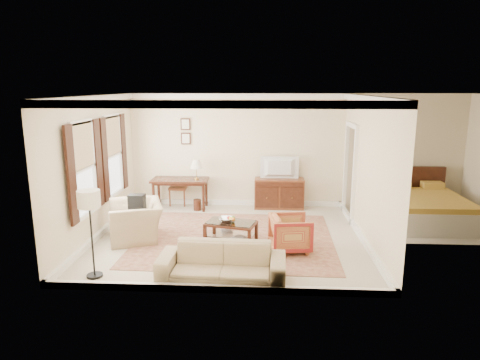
# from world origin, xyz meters

# --- Properties ---
(room_shell) EXTENTS (5.51, 5.01, 2.91)m
(room_shell) POSITION_xyz_m (0.00, 0.00, 2.47)
(room_shell) COLOR beige
(room_shell) RESTS_ON ground
(annex_bedroom) EXTENTS (3.00, 2.70, 2.90)m
(annex_bedroom) POSITION_xyz_m (4.49, 1.15, 0.34)
(annex_bedroom) COLOR beige
(annex_bedroom) RESTS_ON ground
(window_front) EXTENTS (0.12, 1.56, 1.80)m
(window_front) POSITION_xyz_m (-2.70, -0.70, 1.55)
(window_front) COLOR #CCB284
(window_front) RESTS_ON room_shell
(window_rear) EXTENTS (0.12, 1.56, 1.80)m
(window_rear) POSITION_xyz_m (-2.70, 0.90, 1.55)
(window_rear) COLOR #CCB284
(window_rear) RESTS_ON room_shell
(doorway) EXTENTS (0.10, 1.12, 2.25)m
(doorway) POSITION_xyz_m (2.71, 1.50, 1.08)
(doorway) COLOR white
(doorway) RESTS_ON room_shell
(rug) EXTENTS (4.07, 3.51, 0.01)m
(rug) POSITION_xyz_m (0.11, -0.11, 0.01)
(rug) COLOR brown
(rug) RESTS_ON room_shell
(writing_desk) EXTENTS (1.42, 0.71, 0.77)m
(writing_desk) POSITION_xyz_m (-1.42, 2.05, 0.66)
(writing_desk) COLOR #441F13
(writing_desk) RESTS_ON room_shell
(desk_chair) EXTENTS (0.52, 0.52, 1.05)m
(desk_chair) POSITION_xyz_m (-1.55, 2.40, 0.53)
(desk_chair) COLOR brown
(desk_chair) RESTS_ON room_shell
(desk_lamp) EXTENTS (0.32, 0.32, 0.50)m
(desk_lamp) POSITION_xyz_m (-1.00, 2.05, 1.02)
(desk_lamp) COLOR silver
(desk_lamp) RESTS_ON writing_desk
(framed_prints) EXTENTS (0.25, 0.04, 0.68)m
(framed_prints) POSITION_xyz_m (-1.32, 2.47, 1.94)
(framed_prints) COLOR #441F13
(framed_prints) RESTS_ON room_shell
(sideboard) EXTENTS (1.25, 0.48, 0.77)m
(sideboard) POSITION_xyz_m (1.10, 2.23, 0.39)
(sideboard) COLOR brown
(sideboard) RESTS_ON room_shell
(tv) EXTENTS (0.92, 0.53, 0.12)m
(tv) POSITION_xyz_m (1.10, 2.21, 1.23)
(tv) COLOR black
(tv) RESTS_ON sideboard
(coffee_table) EXTENTS (1.10, 0.80, 0.42)m
(coffee_table) POSITION_xyz_m (0.05, -0.27, 0.32)
(coffee_table) COLOR #441F13
(coffee_table) RESTS_ON room_shell
(fruit_bowl) EXTENTS (0.42, 0.42, 0.10)m
(fruit_bowl) POSITION_xyz_m (-0.05, -0.24, 0.47)
(fruit_bowl) COLOR silver
(fruit_bowl) RESTS_ON coffee_table
(book_a) EXTENTS (0.28, 0.11, 0.38)m
(book_a) POSITION_xyz_m (-0.16, -0.16, 0.17)
(book_a) COLOR brown
(book_a) RESTS_ON coffee_table
(book_b) EXTENTS (0.23, 0.21, 0.38)m
(book_b) POSITION_xyz_m (0.13, -0.42, 0.16)
(book_b) COLOR brown
(book_b) RESTS_ON coffee_table
(striped_armchair) EXTENTS (0.78, 0.82, 0.76)m
(striped_armchair) POSITION_xyz_m (1.21, -0.69, 0.38)
(striped_armchair) COLOR maroon
(striped_armchair) RESTS_ON room_shell
(club_armchair) EXTENTS (1.11, 1.36, 1.02)m
(club_armchair) POSITION_xyz_m (-1.91, -0.21, 0.51)
(club_armchair) COLOR tan
(club_armchair) RESTS_ON room_shell
(backpack) EXTENTS (0.33, 0.38, 0.40)m
(backpack) POSITION_xyz_m (-1.86, -0.23, 0.76)
(backpack) COLOR black
(backpack) RESTS_ON club_armchair
(sofa) EXTENTS (2.05, 0.67, 0.79)m
(sofa) POSITION_xyz_m (0.04, -2.05, 0.40)
(sofa) COLOR tan
(sofa) RESTS_ON room_shell
(floor_lamp) EXTENTS (0.36, 0.36, 1.47)m
(floor_lamp) POSITION_xyz_m (-2.07, -2.03, 1.22)
(floor_lamp) COLOR black
(floor_lamp) RESTS_ON room_shell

